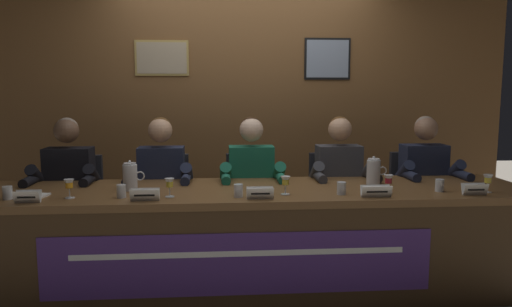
# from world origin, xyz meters

# --- Properties ---
(ground_plane) EXTENTS (12.00, 12.00, 0.00)m
(ground_plane) POSITION_xyz_m (0.00, 0.00, 0.00)
(ground_plane) COLOR gray
(wall_back_panelled) EXTENTS (5.10, 0.14, 2.60)m
(wall_back_panelled) POSITION_xyz_m (0.00, 1.34, 1.30)
(wall_back_panelled) COLOR brown
(wall_back_panelled) RESTS_ON ground_plane
(conference_table) EXTENTS (3.90, 0.88, 0.74)m
(conference_table) POSITION_xyz_m (-0.00, -0.12, 0.52)
(conference_table) COLOR brown
(conference_table) RESTS_ON ground_plane
(chair_far_left) EXTENTS (0.44, 0.45, 0.89)m
(chair_far_left) POSITION_xyz_m (-1.44, 0.62, 0.43)
(chair_far_left) COLOR black
(chair_far_left) RESTS_ON ground_plane
(panelist_far_left) EXTENTS (0.51, 0.48, 1.22)m
(panelist_far_left) POSITION_xyz_m (-1.44, 0.42, 0.71)
(panelist_far_left) COLOR black
(panelist_far_left) RESTS_ON ground_plane
(nameplate_far_left) EXTENTS (0.16, 0.06, 0.08)m
(nameplate_far_left) POSITION_xyz_m (-1.44, -0.34, 0.78)
(nameplate_far_left) COLOR white
(nameplate_far_left) RESTS_ON conference_table
(juice_glass_far_left) EXTENTS (0.06, 0.06, 0.12)m
(juice_glass_far_left) POSITION_xyz_m (-1.22, -0.22, 0.83)
(juice_glass_far_left) COLOR white
(juice_glass_far_left) RESTS_ON conference_table
(water_cup_far_left) EXTENTS (0.06, 0.06, 0.08)m
(water_cup_far_left) POSITION_xyz_m (-1.61, -0.22, 0.78)
(water_cup_far_left) COLOR silver
(water_cup_far_left) RESTS_ON conference_table
(chair_left) EXTENTS (0.44, 0.45, 0.89)m
(chair_left) POSITION_xyz_m (-0.72, 0.62, 0.43)
(chair_left) COLOR black
(chair_left) RESTS_ON ground_plane
(panelist_left) EXTENTS (0.51, 0.48, 1.22)m
(panelist_left) POSITION_xyz_m (-0.72, 0.42, 0.71)
(panelist_left) COLOR black
(panelist_left) RESTS_ON ground_plane
(nameplate_left) EXTENTS (0.18, 0.06, 0.08)m
(nameplate_left) POSITION_xyz_m (-0.73, -0.34, 0.78)
(nameplate_left) COLOR white
(nameplate_left) RESTS_ON conference_table
(juice_glass_left) EXTENTS (0.06, 0.06, 0.12)m
(juice_glass_left) POSITION_xyz_m (-0.58, -0.23, 0.83)
(juice_glass_left) COLOR white
(juice_glass_left) RESTS_ON conference_table
(water_cup_left) EXTENTS (0.06, 0.06, 0.08)m
(water_cup_left) POSITION_xyz_m (-0.89, -0.23, 0.78)
(water_cup_left) COLOR silver
(water_cup_left) RESTS_ON conference_table
(chair_center) EXTENTS (0.44, 0.45, 0.89)m
(chair_center) POSITION_xyz_m (0.00, 0.62, 0.43)
(chair_center) COLOR black
(chair_center) RESTS_ON ground_plane
(panelist_center) EXTENTS (0.51, 0.48, 1.22)m
(panelist_center) POSITION_xyz_m (0.00, 0.42, 0.71)
(panelist_center) COLOR black
(panelist_center) RESTS_ON ground_plane
(nameplate_center) EXTENTS (0.17, 0.06, 0.08)m
(nameplate_center) POSITION_xyz_m (-0.00, -0.35, 0.78)
(nameplate_center) COLOR white
(nameplate_center) RESTS_ON conference_table
(juice_glass_center) EXTENTS (0.06, 0.06, 0.12)m
(juice_glass_center) POSITION_xyz_m (0.18, -0.22, 0.83)
(juice_glass_center) COLOR white
(juice_glass_center) RESTS_ON conference_table
(water_cup_center) EXTENTS (0.06, 0.06, 0.08)m
(water_cup_center) POSITION_xyz_m (-0.14, -0.27, 0.78)
(water_cup_center) COLOR silver
(water_cup_center) RESTS_ON conference_table
(chair_right) EXTENTS (0.44, 0.45, 0.89)m
(chair_right) POSITION_xyz_m (0.72, 0.62, 0.43)
(chair_right) COLOR black
(chair_right) RESTS_ON ground_plane
(panelist_right) EXTENTS (0.51, 0.48, 1.22)m
(panelist_right) POSITION_xyz_m (0.72, 0.42, 0.71)
(panelist_right) COLOR black
(panelist_right) RESTS_ON ground_plane
(nameplate_right) EXTENTS (0.20, 0.06, 0.08)m
(nameplate_right) POSITION_xyz_m (0.76, -0.35, 0.78)
(nameplate_right) COLOR white
(nameplate_right) RESTS_ON conference_table
(juice_glass_right) EXTENTS (0.06, 0.06, 0.12)m
(juice_glass_right) POSITION_xyz_m (0.88, -0.22, 0.83)
(juice_glass_right) COLOR white
(juice_glass_right) RESTS_ON conference_table
(water_cup_right) EXTENTS (0.06, 0.06, 0.08)m
(water_cup_right) POSITION_xyz_m (0.55, -0.24, 0.78)
(water_cup_right) COLOR silver
(water_cup_right) RESTS_ON conference_table
(chair_far_right) EXTENTS (0.44, 0.45, 0.89)m
(chair_far_right) POSITION_xyz_m (1.44, 0.62, 0.43)
(chair_far_right) COLOR black
(chair_far_right) RESTS_ON ground_plane
(panelist_far_right) EXTENTS (0.51, 0.48, 1.22)m
(panelist_far_right) POSITION_xyz_m (1.44, 0.42, 0.71)
(panelist_far_right) COLOR black
(panelist_far_right) RESTS_ON ground_plane
(nameplate_far_right) EXTENTS (0.16, 0.06, 0.08)m
(nameplate_far_right) POSITION_xyz_m (1.43, -0.33, 0.78)
(nameplate_far_right) COLOR white
(nameplate_far_right) RESTS_ON conference_table
(juice_glass_far_right) EXTENTS (0.06, 0.06, 0.12)m
(juice_glass_far_right) POSITION_xyz_m (1.56, -0.25, 0.83)
(juice_glass_far_right) COLOR white
(juice_glass_far_right) RESTS_ON conference_table
(water_cup_far_right) EXTENTS (0.06, 0.06, 0.08)m
(water_cup_far_right) POSITION_xyz_m (1.25, -0.20, 0.78)
(water_cup_far_right) COLOR silver
(water_cup_far_right) RESTS_ON conference_table
(water_pitcher_left_side) EXTENTS (0.15, 0.10, 0.21)m
(water_pitcher_left_side) POSITION_xyz_m (-0.88, 0.01, 0.84)
(water_pitcher_left_side) COLOR silver
(water_pitcher_left_side) RESTS_ON conference_table
(water_pitcher_right_side) EXTENTS (0.15, 0.10, 0.21)m
(water_pitcher_right_side) POSITION_xyz_m (0.88, 0.09, 0.84)
(water_pitcher_right_side) COLOR silver
(water_pitcher_right_side) RESTS_ON conference_table
(document_stack_far_left) EXTENTS (0.23, 0.17, 0.01)m
(document_stack_far_left) POSITION_xyz_m (-1.49, -0.16, 0.75)
(document_stack_far_left) COLOR white
(document_stack_far_left) RESTS_ON conference_table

